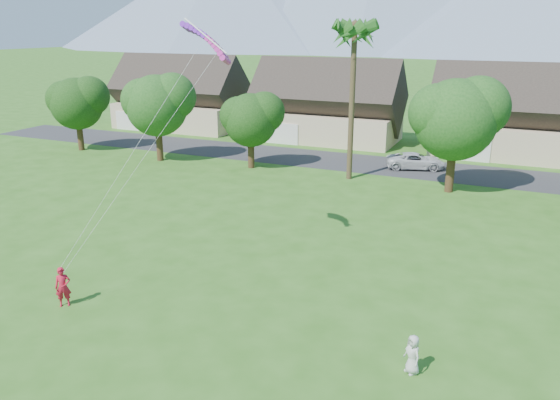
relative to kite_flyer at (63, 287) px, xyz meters
The scene contains 9 objects.
ground 7.87m from the kite_flyer, 20.31° to the right, with size 500.00×500.00×0.00m, color #2D6019.
street 32.15m from the kite_flyer, 76.82° to the left, with size 90.00×7.00×0.01m, color #2D2D30.
kite_flyer is the anchor object (origin of this frame).
watcher 15.24m from the kite_flyer, ahead, with size 0.74×0.48×1.51m, color beige.
parked_car 32.75m from the kite_flyer, 72.80° to the left, with size 2.32×5.03×1.40m, color silver.
houses_row 41.11m from the kite_flyer, 79.01° to the left, with size 72.75×8.19×8.86m.
tree_row 26.25m from the kite_flyer, 76.22° to the left, with size 62.27×6.67×8.45m.
fan_palm 28.49m from the kite_flyer, 78.33° to the left, with size 3.00×3.00×13.80m.
parafoil_kite 13.08m from the kite_flyer, 60.44° to the left, with size 2.75×1.03×0.50m.
Camera 1 is at (10.38, -13.38, 11.97)m, focal length 35.00 mm.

